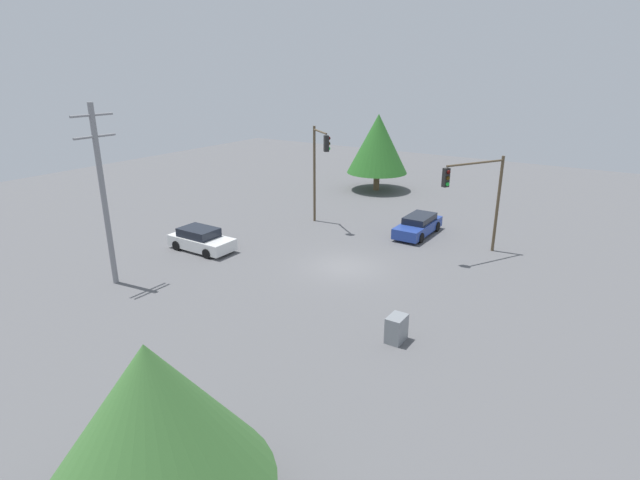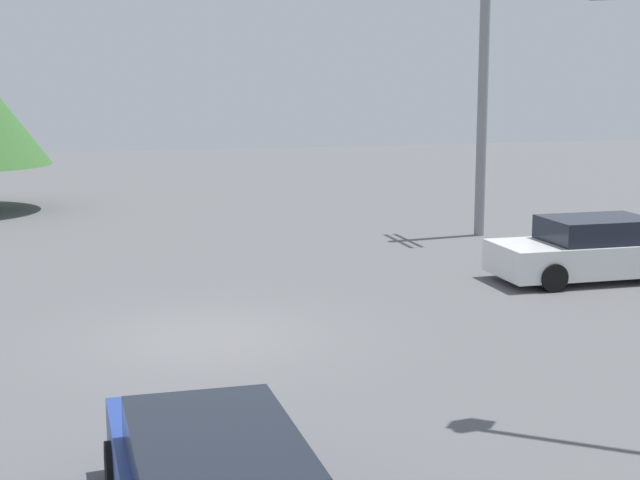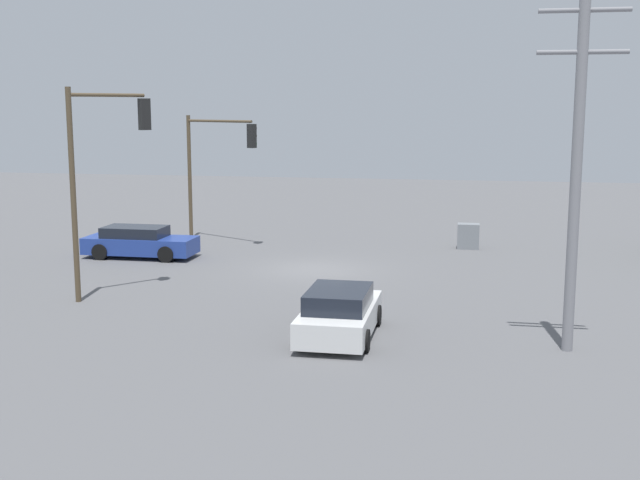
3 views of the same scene
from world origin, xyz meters
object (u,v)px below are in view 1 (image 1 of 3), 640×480
sedan_blue (418,225)px  traffic_signal_main (477,189)px  sedan_white (201,240)px  traffic_signal_cross (319,161)px  electrical_cabinet (396,329)px

sedan_blue → traffic_signal_main: size_ratio=0.79×
sedan_white → traffic_signal_main: (-8.24, 14.34, 3.42)m
sedan_blue → sedan_white: sedan_white is taller
traffic_signal_cross → electrical_cabinet: (11.82, 11.63, -4.07)m
electrical_cabinet → sedan_white: bearing=-102.8°
sedan_white → traffic_signal_cross: size_ratio=0.61×
sedan_blue → traffic_signal_cross: 8.15m
electrical_cabinet → sedan_blue: bearing=-160.8°
sedan_white → traffic_signal_main: size_ratio=0.71×
traffic_signal_cross → electrical_cabinet: traffic_signal_cross is taller
sedan_blue → electrical_cabinet: (13.62, 4.75, -0.08)m
sedan_white → sedan_blue: bearing=135.5°
electrical_cabinet → traffic_signal_main: bearing=-177.6°
traffic_signal_main → electrical_cabinet: size_ratio=5.23×
sedan_blue → traffic_signal_main: bearing=154.9°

